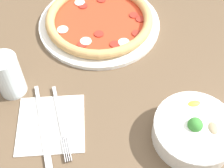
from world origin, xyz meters
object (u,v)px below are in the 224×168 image
(fork, at_px, (61,120))
(glass, at_px, (8,75))
(pizza, at_px, (99,20))
(bowl, at_px, (194,130))
(knife, at_px, (42,121))

(fork, relative_size, glass, 1.78)
(pizza, height_order, fork, pizza)
(bowl, bearing_deg, glass, -29.47)
(bowl, bearing_deg, pizza, -72.02)
(pizza, bearing_deg, knife, 57.08)
(bowl, bearing_deg, fork, -19.65)
(pizza, xyz_separation_m, bowl, (-0.13, 0.40, 0.01))
(pizza, bearing_deg, fork, 63.81)
(bowl, distance_m, fork, 0.29)
(bowl, xyz_separation_m, glass, (0.38, -0.21, 0.03))
(pizza, height_order, bowl, bowl)
(bowl, bearing_deg, knife, -18.45)
(pizza, relative_size, fork, 1.73)
(bowl, height_order, glass, glass)
(pizza, height_order, glass, glass)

